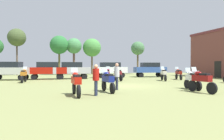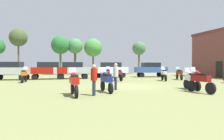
{
  "view_description": "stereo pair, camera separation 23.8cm",
  "coord_description": "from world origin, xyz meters",
  "px_view_note": "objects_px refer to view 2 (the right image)",
  "views": [
    {
      "loc": [
        -5.5,
        -15.12,
        1.62
      ],
      "look_at": [
        -0.22,
        4.05,
        1.18
      ],
      "focal_mm": 33.12,
      "sensor_mm": 36.0,
      "label": 1
    },
    {
      "loc": [
        -5.27,
        -15.18,
        1.62
      ],
      "look_at": [
        -0.22,
        4.05,
        1.18
      ],
      "focal_mm": 33.12,
      "sensor_mm": 36.0,
      "label": 2
    }
  ],
  "objects_px": {
    "car_3": "(11,69)",
    "tree_6": "(60,45)",
    "tree_3": "(18,38)",
    "car_1": "(72,69)",
    "person_1": "(94,77)",
    "tree_4": "(139,49)",
    "motorcycle_5": "(118,74)",
    "motorcycle_11": "(24,75)",
    "motorcycle_1": "(108,74)",
    "car_2": "(111,69)",
    "car_5": "(151,69)",
    "tree_2": "(75,46)",
    "person_2": "(116,74)",
    "motorcycle_9": "(191,79)",
    "motorcycle_4": "(74,82)",
    "motorcycle_2": "(164,74)",
    "car_4": "(48,69)",
    "motorcycle_6": "(179,73)",
    "motorcycle_12": "(200,80)",
    "tree_7": "(93,48)",
    "motorcycle_8": "(106,80)"
  },
  "relations": [
    {
      "from": "motorcycle_9",
      "to": "car_3",
      "type": "bearing_deg",
      "value": 143.83
    },
    {
      "from": "motorcycle_1",
      "to": "tree_3",
      "type": "relative_size",
      "value": 0.29
    },
    {
      "from": "tree_7",
      "to": "motorcycle_6",
      "type": "bearing_deg",
      "value": -67.12
    },
    {
      "from": "car_4",
      "to": "car_3",
      "type": "bearing_deg",
      "value": 96.85
    },
    {
      "from": "car_2",
      "to": "car_5",
      "type": "bearing_deg",
      "value": -100.82
    },
    {
      "from": "tree_3",
      "to": "person_2",
      "type": "bearing_deg",
      "value": -67.13
    },
    {
      "from": "motorcycle_5",
      "to": "car_4",
      "type": "xyz_separation_m",
      "value": [
        -7.19,
        4.28,
        0.43
      ]
    },
    {
      "from": "motorcycle_1",
      "to": "person_1",
      "type": "distance_m",
      "value": 9.77
    },
    {
      "from": "person_2",
      "to": "tree_3",
      "type": "relative_size",
      "value": 0.23
    },
    {
      "from": "motorcycle_6",
      "to": "person_1",
      "type": "relative_size",
      "value": 1.29
    },
    {
      "from": "motorcycle_12",
      "to": "car_4",
      "type": "relative_size",
      "value": 0.49
    },
    {
      "from": "motorcycle_4",
      "to": "motorcycle_9",
      "type": "distance_m",
      "value": 7.79
    },
    {
      "from": "car_1",
      "to": "tree_3",
      "type": "distance_m",
      "value": 14.67
    },
    {
      "from": "tree_3",
      "to": "tree_4",
      "type": "xyz_separation_m",
      "value": [
        20.84,
        -0.54,
        -1.35
      ]
    },
    {
      "from": "motorcycle_2",
      "to": "tree_4",
      "type": "bearing_deg",
      "value": 92.35
    },
    {
      "from": "motorcycle_11",
      "to": "person_1",
      "type": "bearing_deg",
      "value": -60.64
    },
    {
      "from": "motorcycle_8",
      "to": "motorcycle_9",
      "type": "xyz_separation_m",
      "value": [
        5.75,
        -0.21,
        -0.0
      ]
    },
    {
      "from": "tree_3",
      "to": "motorcycle_1",
      "type": "bearing_deg",
      "value": -55.94
    },
    {
      "from": "tree_3",
      "to": "tree_7",
      "type": "relative_size",
      "value": 1.17
    },
    {
      "from": "motorcycle_2",
      "to": "motorcycle_1",
      "type": "bearing_deg",
      "value": -170.6
    },
    {
      "from": "motorcycle_2",
      "to": "motorcycle_4",
      "type": "relative_size",
      "value": 0.95
    },
    {
      "from": "motorcycle_5",
      "to": "motorcycle_9",
      "type": "distance_m",
      "value": 9.32
    },
    {
      "from": "car_3",
      "to": "tree_6",
      "type": "relative_size",
      "value": 0.68
    },
    {
      "from": "motorcycle_2",
      "to": "motorcycle_6",
      "type": "distance_m",
      "value": 2.72
    },
    {
      "from": "car_3",
      "to": "tree_6",
      "type": "distance_m",
      "value": 13.73
    },
    {
      "from": "motorcycle_2",
      "to": "tree_2",
      "type": "relative_size",
      "value": 0.32
    },
    {
      "from": "motorcycle_8",
      "to": "tree_4",
      "type": "xyz_separation_m",
      "value": [
        11.82,
        23.85,
        4.03
      ]
    },
    {
      "from": "motorcycle_1",
      "to": "motorcycle_2",
      "type": "distance_m",
      "value": 5.9
    },
    {
      "from": "car_2",
      "to": "tree_3",
      "type": "xyz_separation_m",
      "value": [
        -13.02,
        9.96,
        4.93
      ]
    },
    {
      "from": "motorcycle_4",
      "to": "motorcycle_5",
      "type": "distance_m",
      "value": 11.22
    },
    {
      "from": "motorcycle_1",
      "to": "person_1",
      "type": "bearing_deg",
      "value": -93.15
    },
    {
      "from": "tree_3",
      "to": "car_1",
      "type": "bearing_deg",
      "value": -55.27
    },
    {
      "from": "motorcycle_5",
      "to": "motorcycle_11",
      "type": "bearing_deg",
      "value": 173.33
    },
    {
      "from": "motorcycle_12",
      "to": "tree_7",
      "type": "xyz_separation_m",
      "value": [
        -1.85,
        26.8,
        4.08
      ]
    },
    {
      "from": "tree_2",
      "to": "motorcycle_2",
      "type": "bearing_deg",
      "value": -66.2
    },
    {
      "from": "car_2",
      "to": "person_2",
      "type": "relative_size",
      "value": 2.59
    },
    {
      "from": "motorcycle_6",
      "to": "car_3",
      "type": "bearing_deg",
      "value": -177.63
    },
    {
      "from": "motorcycle_2",
      "to": "tree_6",
      "type": "distance_m",
      "value": 20.57
    },
    {
      "from": "motorcycle_12",
      "to": "car_1",
      "type": "bearing_deg",
      "value": 106.48
    },
    {
      "from": "car_1",
      "to": "tree_6",
      "type": "xyz_separation_m",
      "value": [
        -1.22,
        11.61,
        3.93
      ]
    },
    {
      "from": "car_5",
      "to": "tree_2",
      "type": "distance_m",
      "value": 14.78
    },
    {
      "from": "motorcycle_12",
      "to": "person_2",
      "type": "relative_size",
      "value": 1.21
    },
    {
      "from": "car_4",
      "to": "tree_3",
      "type": "xyz_separation_m",
      "value": [
        -5.14,
        11.32,
        4.93
      ]
    },
    {
      "from": "person_1",
      "to": "tree_4",
      "type": "height_order",
      "value": "tree_4"
    },
    {
      "from": "motorcycle_5",
      "to": "motorcycle_6",
      "type": "relative_size",
      "value": 1.07
    },
    {
      "from": "tree_3",
      "to": "car_3",
      "type": "bearing_deg",
      "value": -84.3
    },
    {
      "from": "motorcycle_11",
      "to": "tree_7",
      "type": "relative_size",
      "value": 0.33
    },
    {
      "from": "tree_2",
      "to": "person_2",
      "type": "bearing_deg",
      "value": -88.31
    },
    {
      "from": "motorcycle_1",
      "to": "motorcycle_5",
      "type": "relative_size",
      "value": 0.97
    },
    {
      "from": "motorcycle_5",
      "to": "motorcycle_1",
      "type": "bearing_deg",
      "value": -154.81
    }
  ]
}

